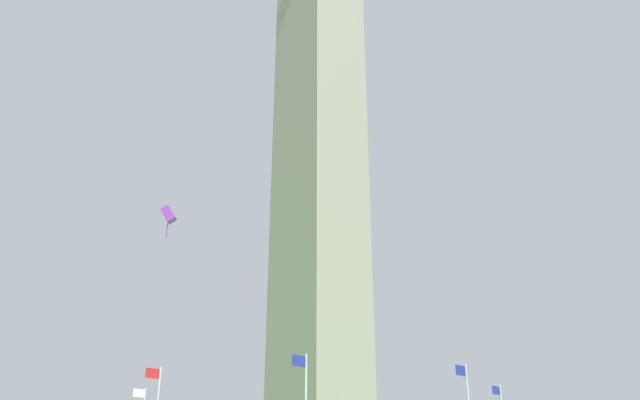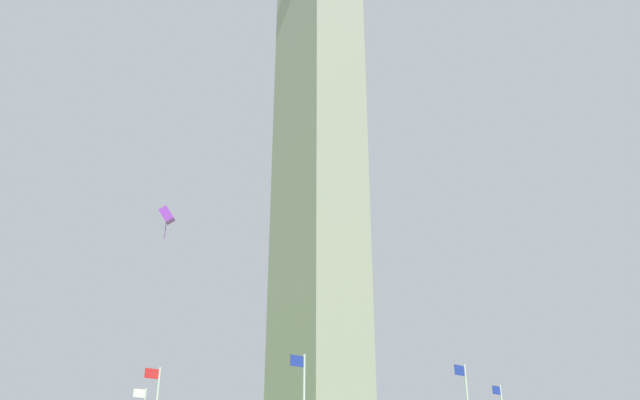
% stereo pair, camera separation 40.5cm
% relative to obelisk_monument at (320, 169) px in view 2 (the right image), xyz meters
% --- Properties ---
extents(obelisk_monument, '(6.34, 6.34, 57.61)m').
position_rel_obelisk_monument_xyz_m(obelisk_monument, '(0.00, 0.00, 0.00)').
color(obelisk_monument, gray).
rests_on(obelisk_monument, ground).
extents(kite_purple_box, '(1.13, 1.08, 2.13)m').
position_rel_obelisk_monument_xyz_m(kite_purple_box, '(17.50, 5.41, -10.97)').
color(kite_purple_box, purple).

